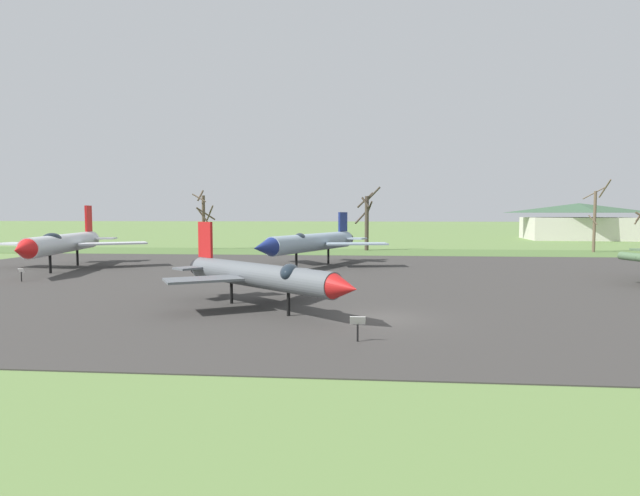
{
  "coord_description": "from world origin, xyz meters",
  "views": [
    {
      "loc": [
        -0.83,
        -25.74,
        5.29
      ],
      "look_at": [
        -4.4,
        14.28,
        2.58
      ],
      "focal_mm": 29.21,
      "sensor_mm": 36.0,
      "label": 1
    }
  ],
  "objects_px": {
    "jet_fighter_rear_left": "(63,243)",
    "info_placard_rear_left": "(21,274)",
    "jet_fighter_rear_center": "(311,242)",
    "info_placard_rear_center": "(265,270)",
    "jet_fighter_front_right": "(261,275)",
    "visitor_building": "(578,222)",
    "info_placard_front_right": "(358,325)"
  },
  "relations": [
    {
      "from": "jet_fighter_rear_left",
      "to": "info_placard_rear_left",
      "type": "relative_size",
      "value": 16.93
    },
    {
      "from": "jet_fighter_rear_left",
      "to": "jet_fighter_rear_center",
      "type": "bearing_deg",
      "value": 10.06
    },
    {
      "from": "jet_fighter_rear_left",
      "to": "visitor_building",
      "type": "height_order",
      "value": "visitor_building"
    },
    {
      "from": "info_placard_front_right",
      "to": "jet_fighter_rear_center",
      "type": "bearing_deg",
      "value": 99.9
    },
    {
      "from": "info_placard_rear_center",
      "to": "jet_fighter_rear_left",
      "type": "distance_m",
      "value": 20.18
    },
    {
      "from": "visitor_building",
      "to": "info_placard_rear_left",
      "type": "bearing_deg",
      "value": -134.07
    },
    {
      "from": "jet_fighter_front_right",
      "to": "visitor_building",
      "type": "relative_size",
      "value": 0.53
    },
    {
      "from": "visitor_building",
      "to": "jet_fighter_rear_left",
      "type": "bearing_deg",
      "value": -138.27
    },
    {
      "from": "jet_fighter_rear_center",
      "to": "info_placard_rear_left",
      "type": "relative_size",
      "value": 16.4
    },
    {
      "from": "info_placard_rear_left",
      "to": "info_placard_front_right",
      "type": "bearing_deg",
      "value": -32.26
    },
    {
      "from": "visitor_building",
      "to": "jet_fighter_front_right",
      "type": "bearing_deg",
      "value": -120.69
    },
    {
      "from": "jet_fighter_rear_center",
      "to": "info_placard_rear_center",
      "type": "height_order",
      "value": "jet_fighter_rear_center"
    },
    {
      "from": "jet_fighter_rear_center",
      "to": "info_placard_rear_center",
      "type": "xyz_separation_m",
      "value": [
        -2.89,
        -7.83,
        -1.82
      ]
    },
    {
      "from": "info_placard_rear_center",
      "to": "info_placard_rear_left",
      "type": "distance_m",
      "value": 18.61
    },
    {
      "from": "jet_fighter_rear_center",
      "to": "visitor_building",
      "type": "relative_size",
      "value": 0.8
    },
    {
      "from": "jet_fighter_rear_center",
      "to": "info_placard_rear_left",
      "type": "distance_m",
      "value": 24.36
    },
    {
      "from": "jet_fighter_front_right",
      "to": "jet_fighter_rear_center",
      "type": "bearing_deg",
      "value": 89.13
    },
    {
      "from": "info_placard_front_right",
      "to": "visitor_building",
      "type": "height_order",
      "value": "visitor_building"
    },
    {
      "from": "info_placard_rear_left",
      "to": "visitor_building",
      "type": "relative_size",
      "value": 0.05
    },
    {
      "from": "jet_fighter_front_right",
      "to": "info_placard_rear_left",
      "type": "xyz_separation_m",
      "value": [
        -20.64,
        9.89,
        -1.3
      ]
    },
    {
      "from": "info_placard_rear_center",
      "to": "info_placard_rear_left",
      "type": "height_order",
      "value": "info_placard_rear_left"
    },
    {
      "from": "info_placard_front_right",
      "to": "jet_fighter_rear_center",
      "type": "xyz_separation_m",
      "value": [
        -5.0,
        28.64,
        1.76
      ]
    },
    {
      "from": "jet_fighter_rear_center",
      "to": "info_placard_rear_center",
      "type": "distance_m",
      "value": 8.55
    },
    {
      "from": "info_placard_rear_left",
      "to": "jet_fighter_rear_left",
      "type": "bearing_deg",
      "value": 101.31
    },
    {
      "from": "info_placard_front_right",
      "to": "jet_fighter_rear_center",
      "type": "height_order",
      "value": "jet_fighter_rear_center"
    },
    {
      "from": "jet_fighter_front_right",
      "to": "visitor_building",
      "type": "height_order",
      "value": "visitor_building"
    },
    {
      "from": "info_placard_rear_left",
      "to": "visitor_building",
      "type": "distance_m",
      "value": 98.63
    },
    {
      "from": "jet_fighter_front_right",
      "to": "jet_fighter_rear_center",
      "type": "height_order",
      "value": "jet_fighter_rear_center"
    },
    {
      "from": "info_placard_front_right",
      "to": "jet_fighter_front_right",
      "type": "bearing_deg",
      "value": 129.37
    },
    {
      "from": "jet_fighter_front_right",
      "to": "info_placard_rear_left",
      "type": "bearing_deg",
      "value": 154.39
    },
    {
      "from": "info_placard_rear_center",
      "to": "jet_fighter_rear_left",
      "type": "height_order",
      "value": "jet_fighter_rear_left"
    },
    {
      "from": "info_placard_front_right",
      "to": "jet_fighter_rear_left",
      "type": "distance_m",
      "value": 37.05
    }
  ]
}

